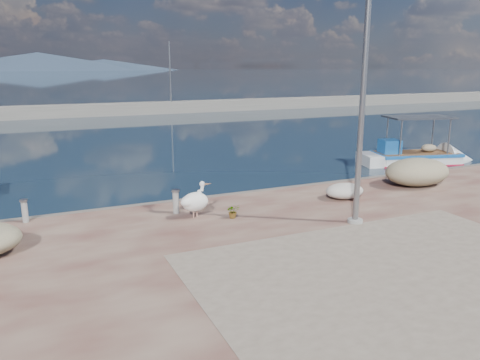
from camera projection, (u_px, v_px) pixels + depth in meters
name	position (u px, v px, depth m)	size (l,w,h in m)	color
ground	(299.00, 259.00, 12.33)	(1400.00, 1400.00, 0.00)	#162635
quay_patch	(413.00, 281.00, 9.95)	(9.00, 7.00, 0.01)	gray
breakwater	(95.00, 110.00, 47.65)	(120.00, 2.20, 7.50)	gray
mountains	(34.00, 62.00, 588.14)	(370.00, 280.00, 22.00)	#28384C
boat_right	(414.00, 159.00, 24.40)	(6.25, 3.41, 2.86)	white
pelican	(195.00, 201.00, 14.04)	(1.13, 0.76, 1.07)	tan
lamp_post	(361.00, 109.00, 12.91)	(0.44, 0.96, 7.00)	gray
bollard_near	(176.00, 200.00, 14.44)	(0.25, 0.25, 0.76)	gray
bollard_far	(25.00, 210.00, 13.61)	(0.23, 0.23, 0.69)	gray
potted_plant	(233.00, 211.00, 14.03)	(0.38, 0.33, 0.43)	#33722D
net_pile_d	(345.00, 191.00, 16.13)	(1.39, 1.04, 0.52)	silver
net_pile_c	(417.00, 172.00, 17.86)	(2.65, 1.89, 1.04)	tan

